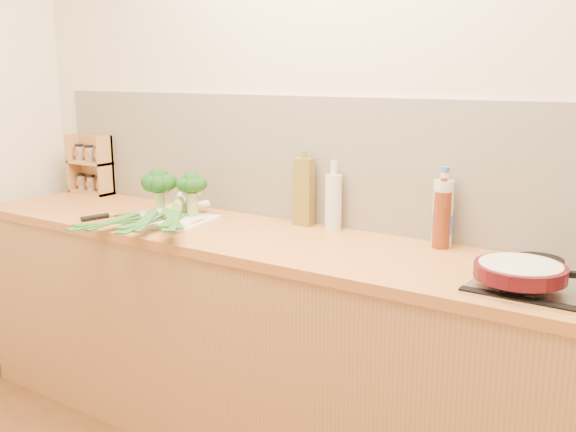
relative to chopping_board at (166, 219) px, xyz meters
name	(u,v)px	position (x,y,z in m)	size (l,w,h in m)	color
room_shell	(333,163)	(0.66, 0.32, 0.26)	(3.50, 3.50, 3.50)	beige
counter	(295,348)	(0.66, 0.03, -0.46)	(3.20, 0.62, 0.90)	#AC7D47
chopping_board	(166,219)	(0.00, 0.00, 0.00)	(0.40, 0.29, 0.01)	white
broccoli_left	(159,182)	(-0.10, 0.07, 0.15)	(0.16, 0.16, 0.21)	#92B066
broccoli_right	(191,185)	(0.06, 0.11, 0.14)	(0.14, 0.14, 0.20)	#92B066
leek_front	(159,213)	(-0.02, -0.02, 0.03)	(0.18, 0.70, 0.04)	white
leek_mid	(164,213)	(0.05, -0.06, 0.05)	(0.25, 0.60, 0.04)	white
leek_back	(177,208)	(0.08, -0.02, 0.06)	(0.47, 0.57, 0.04)	white
chefs_knife	(103,217)	(-0.26, -0.12, 0.00)	(0.11, 0.31, 0.02)	silver
skillet	(521,271)	(1.53, -0.09, 0.06)	(0.38, 0.27, 0.05)	#450B12
spice_rack	(92,168)	(-0.79, 0.27, 0.13)	(0.26, 0.10, 0.31)	tan
oil_tin	(304,191)	(0.55, 0.27, 0.14)	(0.08, 0.05, 0.32)	olive
glass_bottle	(333,201)	(0.69, 0.27, 0.11)	(0.07, 0.07, 0.29)	silver
amber_bottle	(442,219)	(1.16, 0.24, 0.10)	(0.06, 0.06, 0.26)	maroon
water_bottle	(443,215)	(1.16, 0.26, 0.11)	(0.08, 0.08, 0.28)	silver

